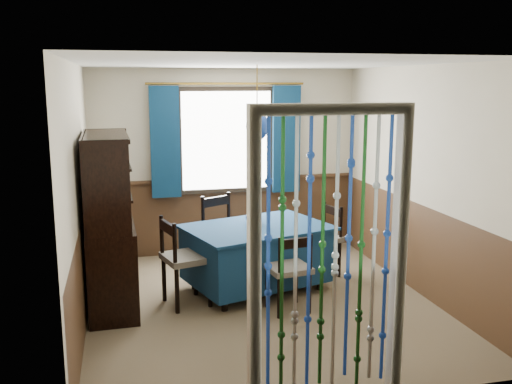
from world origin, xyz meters
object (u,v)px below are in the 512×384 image
object	(u,v)px
chair_right	(322,238)
pendant_lamp	(257,126)
chair_left	(183,259)
vase_sideboard	(114,206)
bowl_shelf	(113,192)
chair_near	(289,269)
chair_far	(225,233)
dining_table	(257,253)
vase_table	(253,216)
sideboard	(110,247)

from	to	relation	value
chair_right	pendant_lamp	xyz separation A→B (m)	(-0.89, -0.30, 1.39)
chair_left	vase_sideboard	bearing A→B (deg)	-139.95
bowl_shelf	chair_left	bearing A→B (deg)	7.28
chair_near	chair_far	world-z (taller)	chair_far
chair_near	vase_sideboard	bearing A→B (deg)	144.33
chair_far	chair_right	xyz separation A→B (m)	(1.14, -0.32, -0.05)
dining_table	bowl_shelf	distance (m)	1.78
vase_table	vase_sideboard	distance (m)	1.54
chair_far	vase_sideboard	size ratio (longest dim) A/B	5.19
chair_far	vase_table	size ratio (longest dim) A/B	5.63
chair_left	pendant_lamp	size ratio (longest dim) A/B	1.18
dining_table	vase_sideboard	size ratio (longest dim) A/B	9.54
sideboard	pendant_lamp	size ratio (longest dim) A/B	2.25
dining_table	sideboard	world-z (taller)	sideboard
vase_table	bowl_shelf	xyz separation A→B (m)	(-1.53, -0.49, 0.43)
dining_table	pendant_lamp	world-z (taller)	pendant_lamp
chair_right	sideboard	size ratio (longest dim) A/B	0.48
bowl_shelf	vase_sideboard	world-z (taller)	bowl_shelf
chair_near	pendant_lamp	xyz separation A→B (m)	(-0.17, 0.70, 1.41)
sideboard	vase_sideboard	xyz separation A→B (m)	(0.06, 0.26, 0.37)
vase_table	chair_left	bearing A→B (deg)	-154.83
chair_near	vase_sideboard	size ratio (longest dim) A/B	4.49
vase_table	vase_sideboard	xyz separation A→B (m)	(-1.53, 0.08, 0.17)
chair_near	chair_left	world-z (taller)	chair_left
chair_far	vase_table	bearing A→B (deg)	88.78
vase_table	chair_near	bearing A→B (deg)	-77.97
chair_far	chair_left	size ratio (longest dim) A/B	1.02
chair_near	vase_sideboard	xyz separation A→B (m)	(-1.71, 0.91, 0.55)
chair_near	vase_table	distance (m)	0.93
chair_right	pendant_lamp	size ratio (longest dim) A/B	1.08
chair_left	bowl_shelf	world-z (taller)	bowl_shelf
pendant_lamp	vase_sideboard	size ratio (longest dim) A/B	4.31
sideboard	vase_table	distance (m)	1.61
chair_right	chair_near	bearing A→B (deg)	129.92
pendant_lamp	vase_table	world-z (taller)	pendant_lamp
dining_table	sideboard	distance (m)	1.61
sideboard	bowl_shelf	distance (m)	0.71
sideboard	pendant_lamp	xyz separation A→B (m)	(1.60, 0.05, 1.23)
chair_near	sideboard	xyz separation A→B (m)	(-1.77, 0.65, 0.17)
chair_near	chair_far	distance (m)	1.39
chair_far	vase_table	world-z (taller)	chair_far
sideboard	vase_table	world-z (taller)	sideboard
vase_table	sideboard	bearing A→B (deg)	-173.36
chair_near	pendant_lamp	bearing A→B (deg)	96.13
bowl_shelf	vase_sideboard	xyz separation A→B (m)	(0.00, 0.56, -0.26)
chair_near	vase_table	world-z (taller)	vase_table
pendant_lamp	chair_left	bearing A→B (deg)	-163.07
chair_right	chair_left	bearing A→B (deg)	93.52
chair_far	pendant_lamp	distance (m)	1.50
chair_left	bowl_shelf	xyz separation A→B (m)	(-0.68, -0.09, 0.76)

